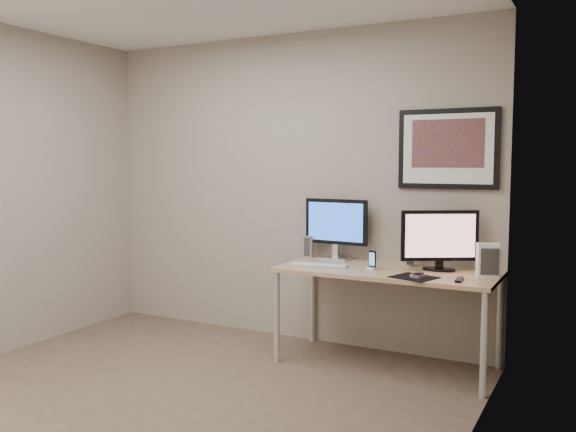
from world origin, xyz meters
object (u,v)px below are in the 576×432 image
monitor_large (336,226)px  keyboard (319,265)px  phone_dock (372,260)px  fan_unit (488,260)px  monitor_tv (440,239)px  speaker_left (310,247)px  speaker_right (410,254)px  framed_art (448,149)px  desk (387,278)px

monitor_large → keyboard: (0.02, -0.37, -0.27)m
phone_dock → fan_unit: size_ratio=0.60×
monitor_tv → speaker_left: bearing=143.7°
speaker_right → phone_dock: size_ratio=1.29×
keyboard → fan_unit: bearing=-3.3°
framed_art → keyboard: bearing=-152.4°
speaker_right → fan_unit: bearing=-37.8°
desk → speaker_right: 0.29m
speaker_right → fan_unit: 0.64m
desk → monitor_tv: monitor_tv is taller
monitor_large → fan_unit: (1.23, -0.21, -0.16)m
fan_unit → desk: bearing=163.4°
framed_art → fan_unit: bearing=-38.5°
monitor_tv → speaker_left: 1.12m
framed_art → keyboard: framed_art is taller
keyboard → framed_art: bearing=17.0°
fan_unit → monitor_large: bearing=150.3°
desk → framed_art: size_ratio=2.13×
speaker_right → monitor_large: bearing=156.4°
speaker_right → fan_unit: size_ratio=0.77×
speaker_left → keyboard: size_ratio=0.41×
framed_art → speaker_right: (-0.24, -0.11, -0.80)m
phone_dock → keyboard: size_ratio=0.32×
framed_art → desk: bearing=-136.5°
keyboard → fan_unit: fan_unit is taller
monitor_tv → fan_unit: bearing=-43.4°
desk → framed_art: bearing=43.5°
phone_dock → monitor_large: bearing=166.7°
monitor_tv → speaker_right: size_ratio=2.81×
framed_art → speaker_right: size_ratio=4.17×
desk → fan_unit: fan_unit is taller
desk → speaker_right: bearing=64.8°
monitor_tv → speaker_left: size_ratio=2.78×
framed_art → monitor_large: 1.07m
framed_art → keyboard: (-0.85, -0.45, -0.88)m
desk → keyboard: 0.52m
framed_art → phone_dock: bearing=-139.4°
keyboard → monitor_large: bearing=82.1°
monitor_large → speaker_left: 0.30m
framed_art → keyboard: 1.31m
framed_art → keyboard: size_ratio=1.70×
desk → fan_unit: (0.71, 0.04, 0.18)m
framed_art → fan_unit: size_ratio=3.22×
fan_unit → speaker_left: bearing=152.2°
framed_art → phone_dock: framed_art is taller
monitor_large → monitor_tv: (0.87, -0.13, -0.04)m
fan_unit → keyboard: bearing=167.3°
speaker_right → keyboard: 0.70m
phone_dock → framed_art: bearing=62.8°
desk → speaker_left: speaker_left is taller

